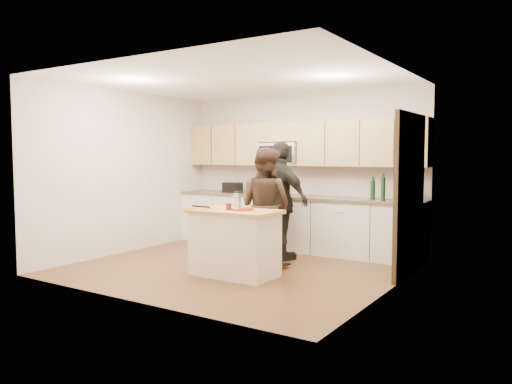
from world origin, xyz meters
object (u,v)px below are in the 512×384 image
Objects in this scene: toaster at (233,187)px; woman_left at (269,201)px; island at (235,243)px; woman_right at (280,201)px; woman_center at (265,207)px.

woman_left is (1.13, -0.54, -0.16)m from toaster.
island is 2.63m from toaster.
toaster reaches higher than island.
woman_center is at bearing 105.43° from woman_right.
toaster is at bearing -14.46° from woman_right.
island is 0.89m from woman_center.
woman_left is at bearing 103.42° from island.
woman_right is at bearing -84.53° from woman_center.
toaster is 2.00m from woman_center.
woman_center is 0.46m from woman_right.
woman_right reaches higher than toaster.
island is at bearing 98.34° from woman_left.
woman_center is (1.52, -1.29, -0.16)m from toaster.
woman_center reaches higher than island.
woman_center is at bearing -40.51° from toaster.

